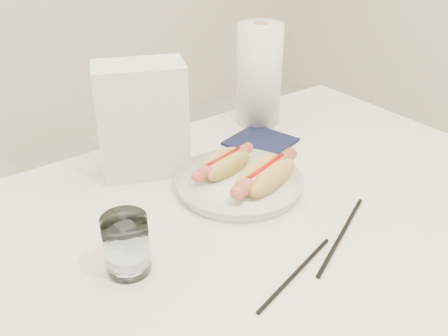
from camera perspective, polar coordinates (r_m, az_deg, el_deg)
table at (r=0.90m, az=2.40°, el=-9.14°), size 1.20×0.80×0.75m
plate at (r=0.95m, az=1.72°, el=-1.79°), size 0.28×0.28×0.02m
hotdog_left at (r=0.96m, az=-0.03°, el=0.45°), size 0.15×0.08×0.04m
hotdog_right at (r=0.92m, az=4.82°, el=-0.86°), size 0.18×0.11×0.05m
water_glass at (r=0.75m, az=-11.17°, el=-8.63°), size 0.07×0.07×0.09m
chopstick_near at (r=0.76m, az=8.24°, el=-11.92°), size 0.19×0.06×0.01m
chopstick_far at (r=0.85m, az=13.37°, el=-7.48°), size 0.21×0.11×0.01m
napkin_box at (r=0.97m, az=-9.36°, el=5.47°), size 0.19×0.15×0.23m
navy_napkin at (r=1.12m, az=4.23°, el=3.05°), size 0.16×0.16×0.01m
paper_towel_roll at (r=1.19m, az=4.05°, el=10.67°), size 0.13×0.13×0.24m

